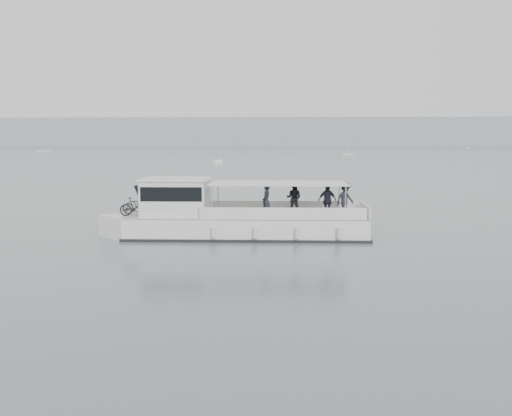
{
  "coord_description": "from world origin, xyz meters",
  "views": [
    {
      "loc": [
        2.0,
        -30.8,
        5.2
      ],
      "look_at": [
        0.5,
        -0.21,
        1.6
      ],
      "focal_mm": 40.0,
      "sensor_mm": 36.0,
      "label": 1
    }
  ],
  "objects": [
    {
      "name": "ground",
      "position": [
        0.0,
        0.0,
        0.0
      ],
      "size": [
        1400.0,
        1400.0,
        0.0
      ],
      "primitive_type": "plane",
      "color": "#515C5F",
      "rests_on": "ground"
    },
    {
      "name": "tour_boat",
      "position": [
        -1.28,
        -0.23,
        1.01
      ],
      "size": [
        14.72,
        3.9,
        6.16
      ],
      "rotation": [
        0.0,
        0.0,
        0.01
      ],
      "color": "white",
      "rests_on": "ground"
    },
    {
      "name": "moored_fleet",
      "position": [
        -38.12,
        189.94,
        0.36
      ],
      "size": [
        412.58,
        366.72,
        11.36
      ],
      "color": "white",
      "rests_on": "ground"
    },
    {
      "name": "headland",
      "position": [
        0.0,
        560.0,
        14.0
      ],
      "size": [
        1400.0,
        90.0,
        28.0
      ],
      "primitive_type": "cube",
      "color": "#939EA8",
      "rests_on": "ground"
    }
  ]
}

